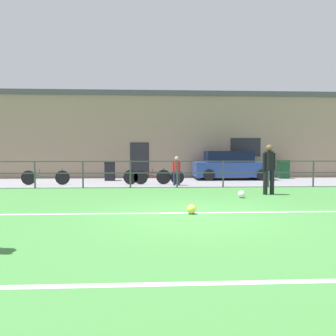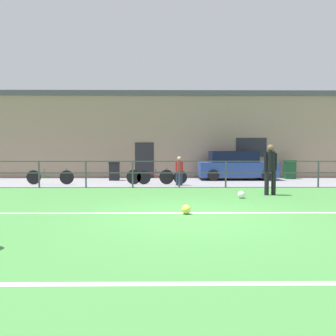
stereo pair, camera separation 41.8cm
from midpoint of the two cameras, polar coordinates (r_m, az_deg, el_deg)
name	(u,v)px [view 2 (the right image)]	position (r m, az deg, el deg)	size (l,w,h in m)	color
ground	(191,217)	(7.41, 5.86, -8.96)	(60.00, 44.00, 0.04)	#42843D
field_line_touchline	(190,213)	(7.76, 5.56, -8.26)	(36.00, 0.11, 0.00)	white
field_line_hash	(218,284)	(3.83, 12.54, -20.11)	(36.00, 0.11, 0.00)	white
pavement_strip	(177,182)	(15.80, 2.44, -2.57)	(48.00, 5.00, 0.02)	gray
perimeter_fence	(179,170)	(13.26, 3.00, -0.41)	(36.07, 0.07, 1.15)	#474C51
clubhouse_facade	(175,136)	(19.46, 1.89, 6.01)	(28.00, 2.56, 5.14)	gray
player_goalkeeper	(270,166)	(11.54, 19.35, 0.27)	(0.48, 0.31, 1.78)	black
soccer_ball_match	(186,209)	(7.61, 4.95, -7.61)	(0.23, 0.23, 0.23)	#E5E04C
soccer_ball_spare	(241,195)	(10.51, 14.48, -4.77)	(0.24, 0.24, 0.24)	white
spectator_child	(179,169)	(13.95, 2.94, -0.19)	(0.36, 0.23, 1.31)	#232D4C
parked_car_red	(236,166)	(17.47, 13.06, 0.35)	(4.19, 1.84, 1.57)	#28428E
bicycle_parked_0	(162,177)	(14.46, -0.30, -1.67)	(2.35, 0.04, 0.75)	black
bicycle_parked_1	(50,177)	(15.35, -20.19, -1.57)	(2.20, 0.04, 0.76)	black
bicycle_parked_2	(150,177)	(14.46, -2.49, -1.62)	(2.22, 0.04, 0.77)	black
trash_bin_0	(114,171)	(16.72, -9.16, -0.56)	(0.53, 0.45, 0.99)	black
trash_bin_1	(290,169)	(18.91, 22.10, -0.24)	(0.60, 0.51, 1.06)	#194C28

